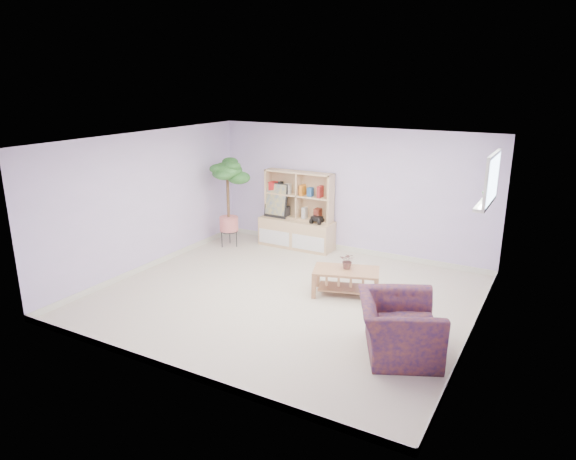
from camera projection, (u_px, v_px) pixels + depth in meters
The scene contains 14 objects.
floor at pixel (285, 297), 7.94m from camera, with size 5.50×5.00×0.01m, color beige.
ceiling at pixel (285, 141), 7.26m from camera, with size 5.50×5.00×0.01m, color white.
walls at pixel (285, 222), 7.60m from camera, with size 5.51×5.01×2.40m.
baseboard at pixel (285, 294), 7.93m from camera, with size 5.50×5.00×0.10m, color silver, non-canonical shape.
window at pixel (493, 179), 6.60m from camera, with size 0.10×0.98×0.68m, color silver, non-canonical shape.
window_sill at pixel (485, 203), 6.72m from camera, with size 0.14×1.00×0.04m, color silver.
storage_unit at pixel (297, 210), 10.07m from camera, with size 1.51×0.51×1.51m, color #D0AD86, non-canonical shape.
poster at pixel (276, 200), 10.21m from camera, with size 0.50×0.12×0.69m, color yellow, non-canonical shape.
toy_truck at pixel (317, 220), 9.83m from camera, with size 0.30×0.21×0.16m, color black, non-canonical shape.
coffee_table at pixel (346, 282), 7.97m from camera, with size 1.00×0.55×0.41m, color #A67950, non-canonical shape.
table_plant at pixel (348, 261), 7.93m from camera, with size 0.23×0.20×0.26m, color #247131.
floor_tree at pixel (228, 203), 10.10m from camera, with size 0.65×0.65×1.77m, color #1B5F1F, non-canonical shape.
armchair at pixel (399, 324), 6.20m from camera, with size 1.08×0.94×0.80m, color #13134D.
sill_plant at pixel (487, 191), 6.77m from camera, with size 0.13×0.11×0.24m, color #1B5F1F.
Camera 1 is at (3.60, -6.37, 3.25)m, focal length 32.00 mm.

